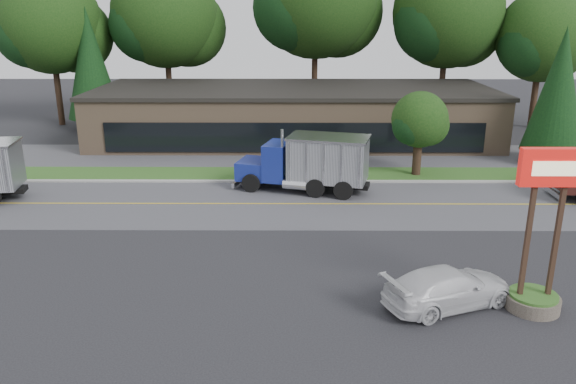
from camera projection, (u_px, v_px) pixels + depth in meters
ground at (247, 276)px, 22.74m from camera, size 140.00×140.00×0.00m
road at (259, 204)px, 31.30m from camera, size 60.00×8.00×0.02m
center_line at (259, 204)px, 31.30m from camera, size 60.00×0.12×0.01m
curb at (263, 182)px, 35.30m from camera, size 60.00×0.30×0.12m
grass_verge at (264, 174)px, 37.02m from camera, size 60.00×3.40×0.03m
far_parking at (267, 156)px, 41.77m from camera, size 60.00×7.00×0.02m
strip_mall at (294, 115)px, 46.86m from camera, size 32.00×12.00×4.00m
bilo_sign at (539, 257)px, 19.68m from camera, size 2.20×1.90×5.95m
tree_far_a at (53, 27)px, 50.70m from camera, size 9.74×9.17×13.90m
tree_far_b at (167, 20)px, 52.36m from camera, size 10.45×9.84×14.91m
tree_far_c at (318, 2)px, 51.80m from camera, size 12.21×11.49×17.42m
tree_far_d at (449, 18)px, 51.21m from camera, size 10.60×9.98×15.13m
tree_far_e at (543, 41)px, 49.82m from camera, size 8.54×8.04×12.19m
evergreen_left at (91, 63)px, 49.58m from camera, size 4.71×4.71×10.71m
evergreen_right at (559, 90)px, 38.18m from camera, size 4.12×4.12×9.36m
tree_verge at (420, 122)px, 35.94m from camera, size 3.83×3.61×5.46m
dump_truck_blue at (310, 162)px, 33.06m from camera, size 8.12×4.40×3.36m
rally_car at (449, 287)px, 20.30m from camera, size 5.36×3.75×1.44m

